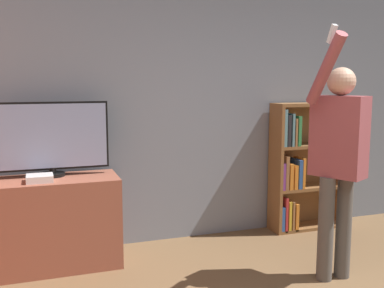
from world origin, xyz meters
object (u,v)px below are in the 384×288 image
game_console (40,178)px  bookshelf (300,168)px  person (339,153)px  television (51,138)px

game_console → bookshelf: bearing=6.2°
person → game_console: bearing=-139.1°
game_console → person: (2.33, -0.94, 0.24)m
bookshelf → person: bearing=-109.8°
game_console → bookshelf: 2.80m
bookshelf → television: bearing=-177.9°
television → game_console: (-0.11, -0.20, -0.32)m
television → bookshelf: size_ratio=0.71×
television → game_console: 0.40m
person → bookshelf: bearing=133.1°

